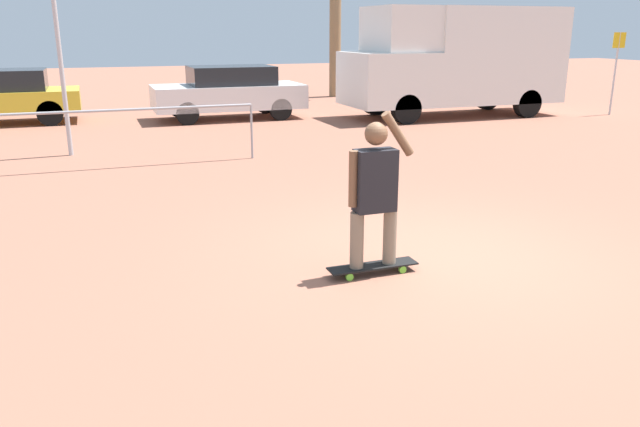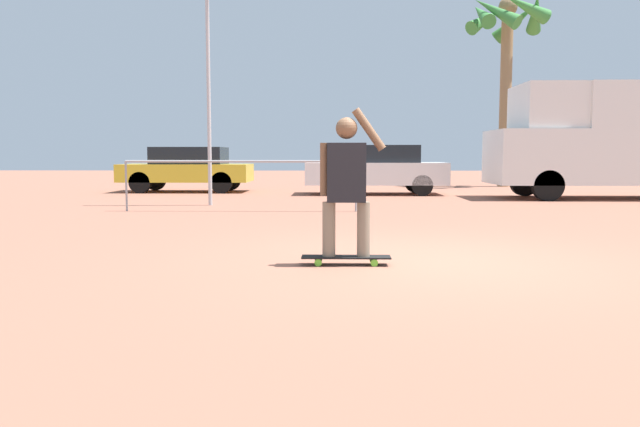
{
  "view_description": "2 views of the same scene",
  "coord_description": "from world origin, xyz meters",
  "px_view_note": "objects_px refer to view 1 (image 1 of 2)",
  "views": [
    {
      "loc": [
        -3.46,
        -5.75,
        2.44
      ],
      "look_at": [
        -1.16,
        0.52,
        0.47
      ],
      "focal_mm": 35.0,
      "sensor_mm": 36.0,
      "label": 1
    },
    {
      "loc": [
        -1.0,
        -6.92,
        1.19
      ],
      "look_at": [
        -1.16,
        0.19,
        0.52
      ],
      "focal_mm": 35.0,
      "sensor_mm": 36.0,
      "label": 2
    }
  ],
  "objects_px": {
    "person_skateboarder": "(375,187)",
    "parked_car_yellow": "(0,95)",
    "parked_car_white": "(229,91)",
    "skateboard": "(373,267)",
    "street_sign": "(616,62)",
    "camper_van": "(457,58)"
  },
  "relations": [
    {
      "from": "person_skateboarder",
      "to": "parked_car_yellow",
      "type": "relative_size",
      "value": 0.39
    },
    {
      "from": "parked_car_white",
      "to": "parked_car_yellow",
      "type": "relative_size",
      "value": 1.02
    },
    {
      "from": "skateboard",
      "to": "person_skateboarder",
      "type": "height_order",
      "value": "person_skateboarder"
    },
    {
      "from": "person_skateboarder",
      "to": "parked_car_yellow",
      "type": "height_order",
      "value": "person_skateboarder"
    },
    {
      "from": "parked_car_yellow",
      "to": "skateboard",
      "type": "bearing_deg",
      "value": -69.99
    },
    {
      "from": "skateboard",
      "to": "parked_car_white",
      "type": "distance_m",
      "value": 12.24
    },
    {
      "from": "person_skateboarder",
      "to": "parked_car_white",
      "type": "height_order",
      "value": "person_skateboarder"
    },
    {
      "from": "skateboard",
      "to": "person_skateboarder",
      "type": "xyz_separation_m",
      "value": [
        -0.0,
        0.0,
        0.86
      ]
    },
    {
      "from": "skateboard",
      "to": "parked_car_yellow",
      "type": "bearing_deg",
      "value": 110.01
    },
    {
      "from": "street_sign",
      "to": "skateboard",
      "type": "bearing_deg",
      "value": -142.78
    },
    {
      "from": "camper_van",
      "to": "person_skateboarder",
      "type": "bearing_deg",
      "value": -125.47
    },
    {
      "from": "skateboard",
      "to": "camper_van",
      "type": "height_order",
      "value": "camper_van"
    },
    {
      "from": "skateboard",
      "to": "camper_van",
      "type": "relative_size",
      "value": 0.15
    },
    {
      "from": "person_skateboarder",
      "to": "parked_car_white",
      "type": "distance_m",
      "value": 12.22
    },
    {
      "from": "camper_van",
      "to": "parked_car_white",
      "type": "relative_size",
      "value": 1.51
    },
    {
      "from": "skateboard",
      "to": "parked_car_yellow",
      "type": "distance_m",
      "value": 14.16
    },
    {
      "from": "skateboard",
      "to": "street_sign",
      "type": "height_order",
      "value": "street_sign"
    },
    {
      "from": "person_skateboarder",
      "to": "camper_van",
      "type": "distance_m",
      "value": 12.91
    },
    {
      "from": "parked_car_white",
      "to": "parked_car_yellow",
      "type": "distance_m",
      "value": 6.08
    },
    {
      "from": "skateboard",
      "to": "camper_van",
      "type": "bearing_deg",
      "value": 54.53
    },
    {
      "from": "person_skateboarder",
      "to": "street_sign",
      "type": "relative_size",
      "value": 0.67
    },
    {
      "from": "parked_car_yellow",
      "to": "street_sign",
      "type": "xyz_separation_m",
      "value": [
        16.85,
        -4.17,
        0.77
      ]
    }
  ]
}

